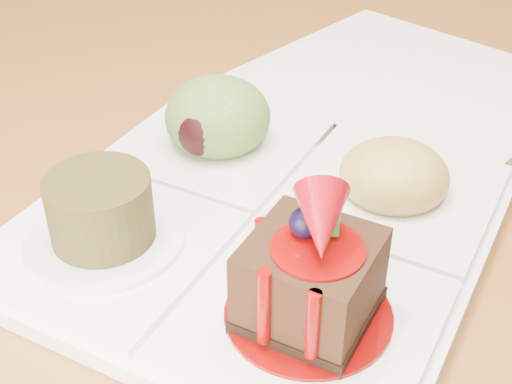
% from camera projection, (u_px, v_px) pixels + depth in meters
% --- Properties ---
extents(dining_table, '(1.00, 1.80, 0.75)m').
position_uv_depth(dining_table, '(336.00, 57.00, 0.87)').
color(dining_table, '#945E26').
rests_on(dining_table, ground).
extents(sampler_plate, '(0.29, 0.29, 0.11)m').
position_uv_depth(sampler_plate, '(256.00, 204.00, 0.47)').
color(sampler_plate, white).
rests_on(sampler_plate, dining_table).
extents(second_plate, '(0.32, 0.32, 0.01)m').
position_uv_depth(second_plate, '(398.00, 90.00, 0.64)').
color(second_plate, white).
rests_on(second_plate, dining_table).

